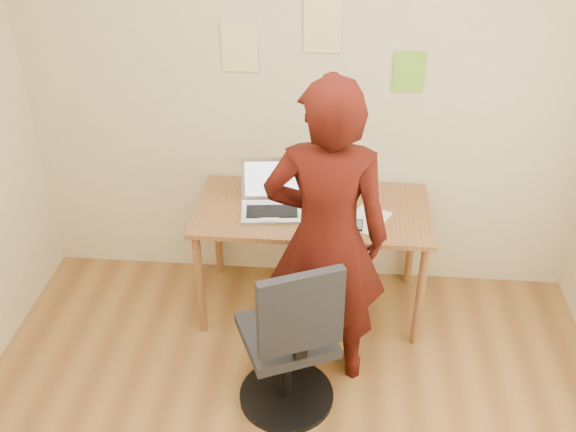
# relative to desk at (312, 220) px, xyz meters

# --- Properties ---
(room) EXTENTS (3.58, 3.58, 2.78)m
(room) POSITION_rel_desk_xyz_m (-0.06, -1.38, 0.70)
(room) COLOR brown
(room) RESTS_ON ground
(desk) EXTENTS (1.40, 0.70, 0.74)m
(desk) POSITION_rel_desk_xyz_m (0.00, 0.00, 0.00)
(desk) COLOR brown
(desk) RESTS_ON ground
(laptop) EXTENTS (0.40, 0.37, 0.27)m
(laptop) POSITION_rel_desk_xyz_m (-0.24, -0.02, 0.14)
(laptop) COLOR #A9A9B0
(laptop) RESTS_ON desk
(paper_sheet) EXTENTS (0.31, 0.34, 0.00)m
(paper_sheet) POSITION_rel_desk_xyz_m (0.32, -0.10, 0.09)
(paper_sheet) COLOR white
(paper_sheet) RESTS_ON desk
(phone) EXTENTS (0.07, 0.12, 0.01)m
(phone) POSITION_rel_desk_xyz_m (0.27, -0.17, 0.09)
(phone) COLOR black
(phone) RESTS_ON desk
(wall_note_left) EXTENTS (0.21, 0.00, 0.30)m
(wall_note_left) POSITION_rel_desk_xyz_m (-0.46, 0.36, 0.94)
(wall_note_left) COLOR #E3D688
(wall_note_left) RESTS_ON room
(wall_note_mid) EXTENTS (0.21, 0.00, 0.30)m
(wall_note_mid) POSITION_rel_desk_xyz_m (0.02, 0.36, 1.07)
(wall_note_mid) COLOR #E3D688
(wall_note_mid) RESTS_ON room
(wall_note_right) EXTENTS (0.18, 0.00, 0.24)m
(wall_note_right) POSITION_rel_desk_xyz_m (0.52, 0.36, 0.82)
(wall_note_right) COLOR #71BB2A
(wall_note_right) RESTS_ON room
(office_chair) EXTENTS (0.58, 0.59, 1.00)m
(office_chair) POSITION_rel_desk_xyz_m (-0.06, -0.86, -0.23)
(office_chair) COLOR black
(office_chair) RESTS_ON ground
(person) EXTENTS (0.66, 0.44, 1.78)m
(person) POSITION_rel_desk_xyz_m (0.10, -0.54, 0.24)
(person) COLOR #370C07
(person) RESTS_ON ground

